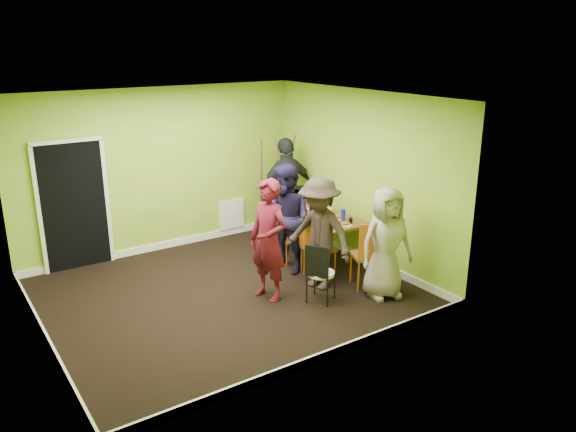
% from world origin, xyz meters
% --- Properties ---
extents(ground, '(5.00, 5.00, 0.00)m').
position_xyz_m(ground, '(0.00, 0.00, 0.00)').
color(ground, black).
rests_on(ground, ground).
extents(room_walls, '(5.04, 4.54, 2.82)m').
position_xyz_m(room_walls, '(-0.02, 0.04, 0.99)').
color(room_walls, '#7FAC2C').
rests_on(room_walls, ground).
extents(dining_table, '(0.90, 1.50, 0.75)m').
position_xyz_m(dining_table, '(1.94, 0.28, 0.70)').
color(dining_table, black).
rests_on(dining_table, ground).
extents(chair_left_far, '(0.45, 0.45, 0.87)m').
position_xyz_m(chair_left_far, '(1.41, 0.23, 0.49)').
color(chair_left_far, '#C15F12').
rests_on(chair_left_far, ground).
extents(chair_left_near, '(0.43, 0.42, 0.97)m').
position_xyz_m(chair_left_near, '(1.41, -0.27, 0.55)').
color(chair_left_near, '#C15F12').
rests_on(chair_left_near, ground).
extents(chair_back_end, '(0.46, 0.53, 1.02)m').
position_xyz_m(chair_back_end, '(2.04, 1.24, 0.72)').
color(chair_back_end, '#C15F12').
rests_on(chair_back_end, ground).
extents(chair_front_end, '(0.56, 0.56, 1.04)m').
position_xyz_m(chair_front_end, '(1.82, -1.03, 0.59)').
color(chair_front_end, '#C15F12').
rests_on(chair_front_end, ground).
extents(chair_bentwood, '(0.47, 0.47, 0.87)m').
position_xyz_m(chair_bentwood, '(0.93, -1.00, 0.48)').
color(chair_bentwood, black).
rests_on(chair_bentwood, ground).
extents(easel, '(0.76, 0.71, 1.90)m').
position_xyz_m(easel, '(1.94, 1.69, 0.94)').
color(easel, brown).
rests_on(easel, ground).
extents(plate_near_left, '(0.22, 0.22, 0.01)m').
position_xyz_m(plate_near_left, '(1.76, 0.73, 0.76)').
color(plate_near_left, white).
rests_on(plate_near_left, dining_table).
extents(plate_near_right, '(0.23, 0.23, 0.01)m').
position_xyz_m(plate_near_right, '(1.73, -0.08, 0.76)').
color(plate_near_right, white).
rests_on(plate_near_right, dining_table).
extents(plate_far_back, '(0.22, 0.22, 0.01)m').
position_xyz_m(plate_far_back, '(1.97, 0.81, 0.76)').
color(plate_far_back, white).
rests_on(plate_far_back, dining_table).
extents(plate_far_front, '(0.21, 0.21, 0.01)m').
position_xyz_m(plate_far_front, '(1.96, -0.29, 0.76)').
color(plate_far_front, white).
rests_on(plate_far_front, dining_table).
extents(plate_wall_back, '(0.26, 0.26, 0.01)m').
position_xyz_m(plate_wall_back, '(2.13, 0.48, 0.76)').
color(plate_wall_back, white).
rests_on(plate_wall_back, dining_table).
extents(plate_wall_front, '(0.23, 0.23, 0.01)m').
position_xyz_m(plate_wall_front, '(2.11, 0.04, 0.76)').
color(plate_wall_front, white).
rests_on(plate_wall_front, dining_table).
extents(thermos, '(0.06, 0.06, 0.21)m').
position_xyz_m(thermos, '(1.89, 0.32, 0.85)').
color(thermos, white).
rests_on(thermos, dining_table).
extents(blue_bottle, '(0.08, 0.08, 0.19)m').
position_xyz_m(blue_bottle, '(2.10, -0.07, 0.85)').
color(blue_bottle, '#1827BA').
rests_on(blue_bottle, dining_table).
extents(orange_bottle, '(0.04, 0.04, 0.07)m').
position_xyz_m(orange_bottle, '(1.89, 0.39, 0.79)').
color(orange_bottle, '#C15F12').
rests_on(orange_bottle, dining_table).
extents(glass_mid, '(0.06, 0.06, 0.10)m').
position_xyz_m(glass_mid, '(1.76, 0.48, 0.80)').
color(glass_mid, black).
rests_on(glass_mid, dining_table).
extents(glass_back, '(0.06, 0.06, 0.10)m').
position_xyz_m(glass_back, '(1.99, 0.65, 0.80)').
color(glass_back, black).
rests_on(glass_back, dining_table).
extents(glass_front, '(0.06, 0.06, 0.10)m').
position_xyz_m(glass_front, '(2.10, -0.26, 0.80)').
color(glass_front, black).
rests_on(glass_front, dining_table).
extents(cup_a, '(0.11, 0.11, 0.09)m').
position_xyz_m(cup_a, '(1.83, 0.14, 0.79)').
color(cup_a, white).
rests_on(cup_a, dining_table).
extents(cup_b, '(0.11, 0.11, 0.10)m').
position_xyz_m(cup_b, '(2.12, 0.32, 0.80)').
color(cup_b, white).
rests_on(cup_b, dining_table).
extents(person_standing, '(0.56, 0.72, 1.74)m').
position_xyz_m(person_standing, '(0.43, -0.47, 0.87)').
color(person_standing, '#590F20').
rests_on(person_standing, ground).
extents(person_left_far, '(0.72, 0.89, 1.73)m').
position_xyz_m(person_left_far, '(1.19, 0.19, 0.86)').
color(person_left_far, '#1A1535').
rests_on(person_left_far, ground).
extents(person_left_near, '(0.92, 1.22, 1.67)m').
position_xyz_m(person_left_near, '(1.24, -0.58, 0.84)').
color(person_left_near, '#2C221D').
rests_on(person_left_near, ground).
extents(person_back_end, '(1.11, 0.47, 1.89)m').
position_xyz_m(person_back_end, '(2.02, 1.42, 0.94)').
color(person_back_end, black).
rests_on(person_back_end, ground).
extents(person_front_end, '(0.88, 0.68, 1.61)m').
position_xyz_m(person_front_end, '(1.83, -1.34, 0.81)').
color(person_front_end, gray).
rests_on(person_front_end, ground).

